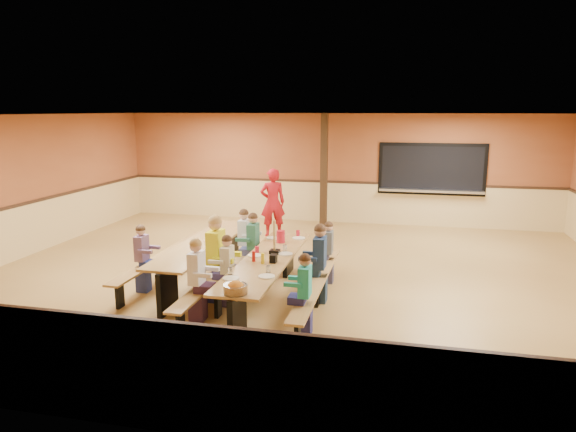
# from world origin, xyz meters

# --- Properties ---
(ground) EXTENTS (12.00, 12.00, 0.00)m
(ground) POSITION_xyz_m (0.00, 0.00, 0.00)
(ground) COLOR olive
(ground) RESTS_ON ground
(room_envelope) EXTENTS (12.04, 10.04, 3.02)m
(room_envelope) POSITION_xyz_m (0.00, 0.00, 0.69)
(room_envelope) COLOR brown
(room_envelope) RESTS_ON ground
(kitchen_pass_through) EXTENTS (2.78, 0.28, 1.38)m
(kitchen_pass_through) POSITION_xyz_m (2.60, 4.96, 1.49)
(kitchen_pass_through) COLOR black
(kitchen_pass_through) RESTS_ON ground
(structural_post) EXTENTS (0.18, 0.18, 3.00)m
(structural_post) POSITION_xyz_m (-0.20, 4.40, 1.50)
(structural_post) COLOR black
(structural_post) RESTS_ON ground
(cafeteria_table_main) EXTENTS (1.91, 3.70, 0.74)m
(cafeteria_table_main) POSITION_xyz_m (-0.21, -1.41, 0.53)
(cafeteria_table_main) COLOR olive
(cafeteria_table_main) RESTS_ON ground
(cafeteria_table_second) EXTENTS (1.91, 3.70, 0.74)m
(cafeteria_table_second) POSITION_xyz_m (-1.61, -0.62, 0.53)
(cafeteria_table_second) COLOR olive
(cafeteria_table_second) RESTS_ON ground
(seated_child_white_left) EXTENTS (0.38, 0.31, 1.24)m
(seated_child_white_left) POSITION_xyz_m (-1.04, -2.35, 0.62)
(seated_child_white_left) COLOR white
(seated_child_white_left) RESTS_ON ground
(seated_adult_yellow) EXTENTS (0.47, 0.38, 1.41)m
(seated_adult_yellow) POSITION_xyz_m (-1.04, -1.54, 0.71)
(seated_adult_yellow) COLOR yellow
(seated_adult_yellow) RESTS_ON ground
(seated_child_grey_left) EXTENTS (0.38, 0.31, 1.24)m
(seated_child_grey_left) POSITION_xyz_m (-1.04, -0.03, 0.62)
(seated_child_grey_left) COLOR silver
(seated_child_grey_left) RESTS_ON ground
(seated_child_teal_right) EXTENTS (0.34, 0.28, 1.15)m
(seated_child_teal_right) POSITION_xyz_m (0.61, -2.48, 0.58)
(seated_child_teal_right) COLOR teal
(seated_child_teal_right) RESTS_ON ground
(seated_child_navy_right) EXTENTS (0.40, 0.33, 1.28)m
(seated_child_navy_right) POSITION_xyz_m (0.61, -1.21, 0.64)
(seated_child_navy_right) COLOR navy
(seated_child_navy_right) RESTS_ON ground
(seated_child_char_right) EXTENTS (0.33, 0.27, 1.12)m
(seated_child_char_right) POSITION_xyz_m (0.61, -0.24, 0.56)
(seated_child_char_right) COLOR #474C50
(seated_child_char_right) RESTS_ON ground
(seated_child_purple_sec) EXTENTS (0.35, 0.28, 1.16)m
(seated_child_purple_sec) POSITION_xyz_m (-2.44, -1.40, 0.58)
(seated_child_purple_sec) COLOR slate
(seated_child_purple_sec) RESTS_ON ground
(seated_child_green_sec) EXTENTS (0.38, 0.31, 1.22)m
(seated_child_green_sec) POSITION_xyz_m (-0.79, -0.27, 0.61)
(seated_child_green_sec) COLOR #2B634E
(seated_child_green_sec) RESTS_ON ground
(seated_child_tan_sec) EXTENTS (0.34, 0.28, 1.15)m
(seated_child_tan_sec) POSITION_xyz_m (-0.79, -1.71, 0.57)
(seated_child_tan_sec) COLOR beige
(seated_child_tan_sec) RESTS_ON ground
(standing_woman) EXTENTS (0.73, 0.61, 1.70)m
(standing_woman) POSITION_xyz_m (-1.24, 2.95, 0.85)
(standing_woman) COLOR #A7131A
(standing_woman) RESTS_ON ground
(punch_pitcher) EXTENTS (0.16, 0.16, 0.22)m
(punch_pitcher) POSITION_xyz_m (-0.24, -0.38, 0.85)
(punch_pitcher) COLOR red
(punch_pitcher) RESTS_ON cafeteria_table_main
(chip_bowl) EXTENTS (0.32, 0.32, 0.15)m
(chip_bowl) POSITION_xyz_m (-0.20, -3.06, 0.81)
(chip_bowl) COLOR orange
(chip_bowl) RESTS_ON cafeteria_table_main
(napkin_dispenser) EXTENTS (0.10, 0.14, 0.13)m
(napkin_dispenser) POSITION_xyz_m (-0.06, -1.61, 0.80)
(napkin_dispenser) COLOR black
(napkin_dispenser) RESTS_ON cafeteria_table_main
(condiment_mustard) EXTENTS (0.06, 0.06, 0.17)m
(condiment_mustard) POSITION_xyz_m (-0.20, -1.71, 0.82)
(condiment_mustard) COLOR yellow
(condiment_mustard) RESTS_ON cafeteria_table_main
(condiment_ketchup) EXTENTS (0.06, 0.06, 0.17)m
(condiment_ketchup) POSITION_xyz_m (-0.37, -1.62, 0.82)
(condiment_ketchup) COLOR #B2140F
(condiment_ketchup) RESTS_ON cafeteria_table_main
(table_paddle) EXTENTS (0.16, 0.16, 0.56)m
(table_paddle) POSITION_xyz_m (-0.17, -1.09, 0.88)
(table_paddle) COLOR black
(table_paddle) RESTS_ON cafeteria_table_main
(place_settings) EXTENTS (0.65, 3.30, 0.11)m
(place_settings) POSITION_xyz_m (-0.21, -1.41, 0.80)
(place_settings) COLOR beige
(place_settings) RESTS_ON cafeteria_table_main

